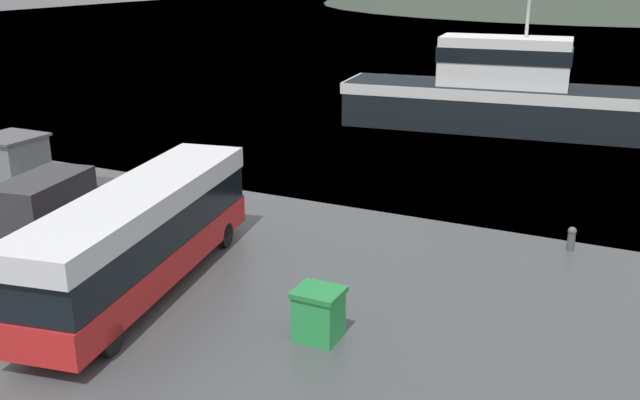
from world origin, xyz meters
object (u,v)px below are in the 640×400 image
tour_bus (142,233)px  dock_kiosk (13,161)px  storage_bin (318,314)px  fishing_boat (534,97)px  delivery_van (54,204)px

tour_bus → dock_kiosk: (-12.63, 6.10, -0.67)m
storage_bin → fishing_boat: bearing=88.8°
tour_bus → dock_kiosk: bearing=143.5°
tour_bus → storage_bin: bearing=-15.0°
dock_kiosk → storage_bin: bearing=-19.1°
fishing_boat → dock_kiosk: size_ratio=9.30×
delivery_van → storage_bin: 12.59m
delivery_van → storage_bin: (12.32, -2.53, -0.58)m
fishing_boat → storage_bin: fishing_boat is taller
tour_bus → delivery_van: (-5.91, 2.05, -0.56)m
dock_kiosk → tour_bus: bearing=-25.8°
tour_bus → dock_kiosk: tour_bus is taller
storage_bin → dock_kiosk: size_ratio=0.56×
delivery_van → fishing_boat: (12.92, 26.12, 0.81)m
delivery_van → fishing_boat: size_ratio=0.23×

